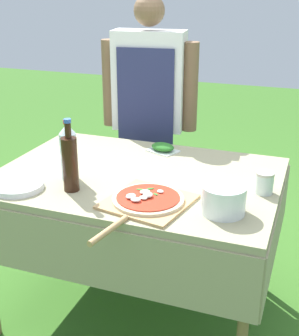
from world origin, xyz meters
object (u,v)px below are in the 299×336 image
Objects in this scene: pizza_on_peel at (146,201)px; water_bottle at (69,152)px; prep_table at (137,190)px; sauce_jar at (264,184)px; herb_container at (163,148)px; oil_bottle at (70,163)px; person_cook at (149,106)px; mixing_tub at (223,199)px; plate_stack at (18,186)px.

pizza_on_peel is 0.45m from water_bottle.
sauce_jar is (0.59, -0.01, 0.12)m from prep_table.
herb_container is at bearing 88.12° from prep_table.
oil_bottle is at bearing -172.17° from pizza_on_peel.
oil_bottle reaches higher than prep_table.
mixing_tub is (0.67, -0.97, -0.08)m from person_cook.
plate_stack is at bearing -174.43° from mixing_tub.
oil_bottle is 0.26m from plate_stack.
sauce_jar is at bearing 17.84° from plate_stack.
prep_table is at bearing 52.85° from oil_bottle.
oil_bottle is 0.83m from sauce_jar.
oil_bottle reaches higher than water_bottle.
prep_table is 0.36m from herb_container.
mixing_tub reaches higher than pizza_on_peel.
person_cook is at bearing 86.06° from water_bottle.
person_cook reaches higher than sauce_jar.
pizza_on_peel is 3.25× the size of mixing_tub.
person_cook is 6.92× the size of plate_stack.
person_cook is 1.08m from pizza_on_peel.
herb_container is at bearing 113.53° from pizza_on_peel.
water_bottle reaches higher than sauce_jar.
mixing_tub reaches higher than herb_container.
mixing_tub reaches higher than prep_table.
herb_container is 0.83× the size of plate_stack.
person_cook reaches higher than plate_stack.
pizza_on_peel reaches higher than plate_stack.
pizza_on_peel is at bearing -61.72° from prep_table.
mixing_tub is 0.27m from sauce_jar.
prep_table is 7.08× the size of herb_container.
mixing_tub is at bearing -6.89° from water_bottle.
mixing_tub is 0.78× the size of plate_stack.
person_cook is 5.57× the size of water_bottle.
plate_stack is (-0.44, -0.68, -0.01)m from herb_container.
sauce_jar is (0.58, -0.35, 0.02)m from herb_container.
plate_stack is at bearing -142.11° from prep_table.
person_cook is 0.89m from water_bottle.
oil_bottle is 1.14× the size of water_bottle.
oil_bottle is 1.71× the size of herb_container.
herb_container is 1.98× the size of sauce_jar.
sauce_jar is at bearing 62.15° from mixing_tub.
prep_table is at bearing 37.89° from plate_stack.
mixing_tub is at bearing -28.21° from prep_table.
mixing_tub is at bearing 1.58° from oil_bottle.
person_cook is at bearing 119.81° from herb_container.
plate_stack is (-0.89, -0.09, -0.04)m from mixing_tub.
herb_container is at bearing 148.69° from sauce_jar.
sauce_jar is at bearing 18.17° from oil_bottle.
sauce_jar is at bearing 43.37° from pizza_on_peel.
pizza_on_peel is 3.05× the size of herb_container.
person_cook is 8.89× the size of mixing_tub.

